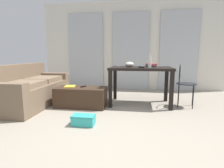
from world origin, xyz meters
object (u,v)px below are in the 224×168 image
Objects in this scene: coffee_table at (81,97)px; craft_table at (140,73)px; couch at (31,89)px; tv_remote_on_table at (141,67)px; scissors at (119,66)px; bottle_near at (150,62)px; shoebox at (83,120)px; bowl at (130,64)px; magazine at (70,86)px; wire_chair at (183,80)px; tv_remote_primary at (83,86)px; book_stack at (151,65)px.

craft_table reaches higher than coffee_table.
coffee_table is (1.08, 0.02, -0.13)m from couch.
couch is 2.30m from tv_remote_on_table.
tv_remote_on_table is 1.50× the size of scissors.
craft_table is 0.51m from scissors.
shoebox is (-0.98, -1.18, -0.81)m from bottle_near.
bowl is 1.73× the size of scissors.
craft_table is (2.23, 0.39, 0.34)m from couch.
magazine is at bearing -171.66° from bottle_near.
couch is 5.77× the size of shoebox.
wire_chair is at bearing -1.84° from craft_table.
bottle_near is 1.36× the size of bowl.
scissors is at bearing 54.45° from tv_remote_primary.
scissors is (-0.24, 0.16, -0.05)m from bowl.
tv_remote_on_table is at bearing -40.20° from bowl.
bowl is 0.68× the size of magazine.
tv_remote_on_table is at bearing 7.71° from coffee_table.
couch reaches higher than magazine.
bowl is 1.15× the size of tv_remote_on_table.
couch is at bearing -169.17° from bowl.
wire_chair is at bearing 7.12° from bottle_near.
couch is 1.54× the size of craft_table.
couch reaches higher than tv_remote_primary.
scissors is (-0.47, 0.16, 0.12)m from craft_table.
craft_table is 6.73× the size of bowl.
bottle_near is 0.42m from bowl.
wire_chair is at bearing -13.22° from tv_remote_on_table.
bowl is (-0.40, 0.11, -0.06)m from bottle_near.
shoebox is at bearing -125.44° from book_stack.
couch is 1.08m from coffee_table.
bottle_near is at bearing -98.79° from book_stack.
couch is 7.08× the size of magazine.
tv_remote_on_table is 1.13× the size of tv_remote_primary.
magazine is (-0.24, 0.02, 0.20)m from coffee_table.
shoebox is (0.32, -0.99, -0.32)m from tv_remote_primary.
tv_remote_on_table is 0.61m from scissors.
wire_chair is 3.33× the size of bottle_near.
tv_remote_primary is at bearing -161.41° from book_stack.
wire_chair is 0.71m from book_stack.
wire_chair reaches higher than scissors.
tv_remote_primary is at bearing 159.57° from tv_remote_on_table.
wire_chair is at bearing 37.51° from shoebox.
bowl reaches higher than tv_remote_on_table.
tv_remote_primary is (-1.14, -0.10, -0.39)m from tv_remote_on_table.
wire_chair reaches higher than tv_remote_on_table.
craft_table reaches higher than tv_remote_primary.
craft_table is at bearing 1.57° from magazine.
couch is at bearing -173.34° from wire_chair.
bowl reaches higher than tv_remote_primary.
tv_remote_on_table reaches higher than coffee_table.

